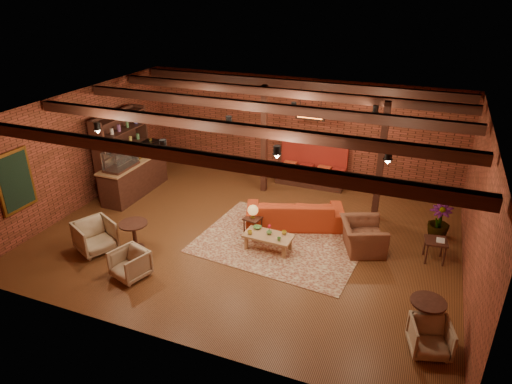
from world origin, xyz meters
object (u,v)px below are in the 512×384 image
at_px(side_table_lamp, 253,212).
at_px(round_table_right, 427,312).
at_px(plant_tall, 446,186).
at_px(coffee_table, 268,236).
at_px(sofa, 295,212).
at_px(round_table_left, 134,231).
at_px(side_table_book, 436,242).
at_px(armchair_a, 95,235).
at_px(armchair_b, 130,263).
at_px(armchair_far, 430,336).
at_px(armchair_right, 363,232).

relative_size(side_table_lamp, round_table_right, 1.13).
bearing_deg(plant_tall, coffee_table, -151.49).
xyz_separation_m(sofa, plant_tall, (3.49, 0.65, 1.07)).
relative_size(round_table_left, side_table_book, 1.25).
xyz_separation_m(armchair_a, side_table_book, (7.45, 2.50, 0.08)).
bearing_deg(sofa, armchair_b, 33.89).
relative_size(armchair_a, side_table_book, 1.50).
xyz_separation_m(side_table_lamp, round_table_right, (4.20, -2.14, -0.14)).
relative_size(sofa, round_table_right, 3.40).
bearing_deg(armchair_far, armchair_right, 104.19).
relative_size(sofa, armchair_right, 2.27).
bearing_deg(side_table_lamp, sofa, 46.74).
distance_m(round_table_left, round_table_right, 6.58).
bearing_deg(round_table_right, plant_tall, 88.30).
bearing_deg(armchair_a, round_table_right, -64.61).
bearing_deg(armchair_far, side_table_lamp, 133.63).
distance_m(armchair_b, armchair_right, 5.33).
xyz_separation_m(armchair_right, armchair_far, (1.65, -2.87, -0.14)).
bearing_deg(armchair_right, armchair_a, 90.08).
relative_size(sofa, coffee_table, 2.12).
bearing_deg(coffee_table, side_table_lamp, 139.54).
xyz_separation_m(armchair_right, round_table_right, (1.54, -2.45, 0.01)).
relative_size(round_table_left, armchair_a, 0.84).
distance_m(armchair_b, plant_tall, 7.46).
distance_m(coffee_table, side_table_lamp, 0.82).
bearing_deg(armchair_a, armchair_right, -41.91).
distance_m(coffee_table, round_table_left, 3.16).
xyz_separation_m(side_table_lamp, side_table_book, (4.27, 0.46, -0.14)).
xyz_separation_m(armchair_a, armchair_far, (7.49, -0.52, -0.08)).
distance_m(side_table_lamp, side_table_book, 4.30).
distance_m(coffee_table, armchair_b, 3.19).
distance_m(side_table_lamp, armchair_far, 5.02).
relative_size(round_table_left, plant_tall, 0.24).
distance_m(side_table_lamp, plant_tall, 4.64).
bearing_deg(round_table_left, coffee_table, 21.17).
bearing_deg(round_table_right, round_table_left, 175.65).
distance_m(sofa, side_table_book, 3.48).
bearing_deg(coffee_table, side_table_book, 14.54).
relative_size(round_table_left, round_table_right, 0.95).
bearing_deg(plant_tall, armchair_far, -90.00).
bearing_deg(armchair_right, coffee_table, 89.47).
distance_m(coffee_table, plant_tall, 4.37).
xyz_separation_m(round_table_left, armchair_far, (6.67, -0.92, -0.13)).
bearing_deg(armchair_far, armchair_a, 160.39).
distance_m(side_table_book, round_table_right, 2.60).
distance_m(side_table_book, armchair_far, 3.02).
bearing_deg(armchair_b, armchair_right, 51.63).
xyz_separation_m(side_table_lamp, round_table_left, (-2.36, -1.64, -0.16)).
distance_m(coffee_table, round_table_right, 3.97).
height_order(armchair_right, round_table_right, armchair_right).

